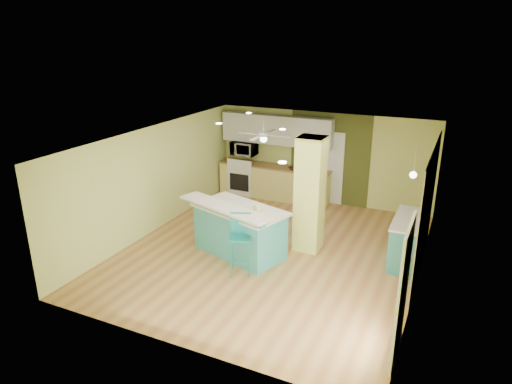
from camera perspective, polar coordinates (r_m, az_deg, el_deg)
floor at (r=9.99m, az=1.97°, el=-7.47°), size 6.00×7.00×0.01m
ceiling at (r=9.14m, az=2.15°, el=6.72°), size 6.00×7.00×0.01m
wall_back at (r=12.65m, az=8.31°, el=4.25°), size 6.00×0.01×2.50m
wall_front at (r=6.69m, az=-9.97°, el=-10.06°), size 6.00×0.01×2.50m
wall_left at (r=10.95m, az=-12.57°, el=1.60°), size 0.01×7.00×2.50m
wall_right at (r=8.85m, az=20.30°, el=-3.48°), size 0.01×7.00×2.50m
wood_panel at (r=9.41m, az=20.56°, el=-2.15°), size 0.02×3.40×2.50m
olive_accent at (r=12.58m, az=9.16°, el=4.12°), size 2.20×0.02×2.50m
interior_door at (r=12.62m, az=9.06°, el=3.00°), size 0.82×0.05×2.00m
french_door at (r=6.87m, az=17.85°, el=-11.86°), size 0.04×1.08×2.10m
column at (r=9.72m, az=6.74°, el=-0.33°), size 0.55×0.55×2.50m
kitchen_run at (r=13.01m, az=2.27°, el=1.29°), size 3.25×0.63×0.94m
stove at (r=13.38m, az=-1.50°, el=1.77°), size 0.76×0.66×1.08m
upper_cabinets at (r=12.74m, az=2.57°, el=7.78°), size 3.20×0.34×0.80m
microwave at (r=13.15m, az=-1.51°, el=5.48°), size 0.70×0.48×0.39m
ceiling_fan at (r=11.45m, az=0.96°, el=7.13°), size 1.41×1.41×0.61m
pendant_lamp at (r=9.38m, az=19.06°, el=2.06°), size 0.14×0.14×0.69m
wall_decor at (r=9.50m, az=20.75°, el=-0.04°), size 0.03×0.90×0.70m
peninsula at (r=9.67m, az=-2.12°, el=-4.73°), size 2.38×1.78×1.20m
bar_stool at (r=8.84m, az=-1.94°, el=-5.26°), size 0.53×0.53×1.23m
side_counter at (r=9.88m, az=18.47°, el=-5.74°), size 0.63×1.49×0.96m
fruit_bowl at (r=12.57m, az=4.72°, el=2.98°), size 0.32×0.32×0.07m
canister at (r=9.18m, az=0.15°, el=-2.12°), size 0.15×0.15×0.19m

